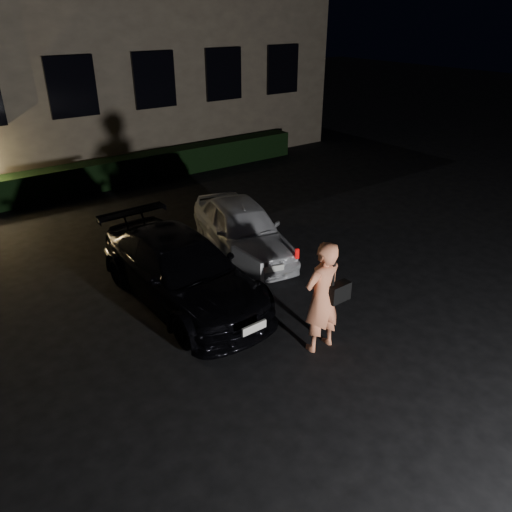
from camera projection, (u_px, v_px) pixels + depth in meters
ground at (330, 368)px, 7.78m from camera, size 80.00×80.00×0.00m
hedge at (91, 177)px, 15.17m from camera, size 15.00×0.70×0.85m
sedan at (182, 270)px, 9.35m from camera, size 1.95×4.45×1.26m
hatch at (242, 228)px, 11.15m from camera, size 2.28×3.86×1.23m
man at (322, 297)px, 7.84m from camera, size 0.79×0.47×1.91m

